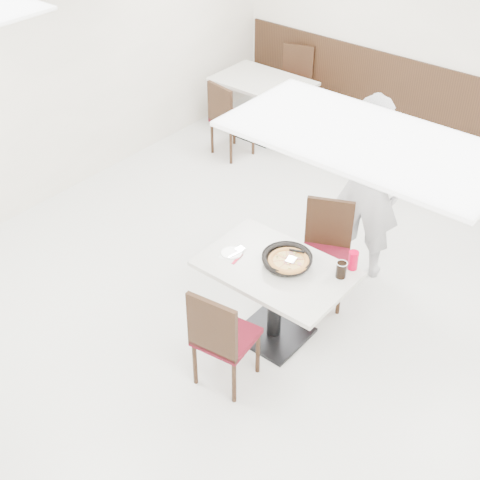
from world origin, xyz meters
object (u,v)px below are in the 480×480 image
Objects in this scene: diner_person at (366,188)px; bg_table_left at (262,108)px; red_cup at (353,260)px; bg_chair_left_far at (293,84)px; chair_near at (226,334)px; cola_glass at (341,270)px; chair_far at (324,256)px; pizza at (288,262)px; main_table at (275,302)px; bg_chair_left_near at (232,119)px; pizza_pan at (287,260)px; side_plate at (232,253)px.

bg_table_left is (-2.41, 1.63, -0.54)m from diner_person.
red_cup is 4.26m from bg_chair_left_far.
chair_near is 7.31× the size of cola_glass.
chair_far is 3.31× the size of pizza.
main_table is at bearing -142.38° from red_cup.
cola_glass is 3.46m from bg_chair_left_near.
bg_chair_left_near is at bearing 71.85° from bg_chair_left_far.
main_table is at bearing 70.04° from diner_person.
pizza_pan reaches higher than side_plate.
diner_person is (0.45, 1.34, 0.15)m from side_plate.
main_table is at bearing -50.85° from bg_table_left.
chair_far is 0.64m from red_cup.
bg_table_left is at bearing 138.38° from red_cup.
red_cup is (0.87, 0.46, 0.07)m from side_plate.
bg_table_left is (-2.43, 2.83, -0.44)m from pizza.
cola_glass is (0.38, 0.18, 0.00)m from pizza.
cola_glass reaches higher than bg_table_left.
main_table is 6.83× the size of side_plate.
main_table is at bearing 104.39° from bg_chair_left_far.
chair_near reaches higher than cola_glass.
cola_glass is at bearing 25.47° from main_table.
chair_near is at bearing -54.08° from side_plate.
main_table is 1.36m from diner_person.
main_table is 4.24m from bg_chair_left_far.
bg_chair_left_near reaches higher than side_plate.
bg_table_left is 1.26× the size of bg_chair_left_far.
side_plate is 0.15× the size of bg_table_left.
red_cup reaches higher than pizza.
cola_glass is 0.15m from red_cup.
main_table is 7.50× the size of red_cup.
chair_far is 3.25m from bg_table_left.
side_plate is (-0.43, -0.76, 0.28)m from chair_far.
main_table is 1.26× the size of bg_chair_left_far.
cola_glass is (0.42, -0.45, 0.34)m from chair_far.
pizza is 3.76m from bg_table_left.
bg_chair_left_near is (-2.36, 1.58, 0.00)m from chair_far.
chair_far reaches higher than main_table.
cola_glass reaches higher than side_plate.
main_table is 0.45m from pizza.
bg_chair_left_far is at bearing 118.22° from side_plate.
cola_glass is 0.81× the size of red_cup.
pizza is 0.16× the size of diner_person.
red_cup is at bearing 37.62° from main_table.
diner_person is at bearing -34.06° from bg_table_left.
chair_far is at bearing 70.57° from diner_person.
bg_chair_left_far is (-2.42, 3.50, -0.34)m from pizza.
red_cup is at bearing 120.92° from chair_far.
bg_chair_left_near is (-2.32, 2.25, 0.10)m from main_table.
pizza is at bearing -155.15° from cola_glass.
bg_chair_left_near is 1.30m from bg_chair_left_far.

